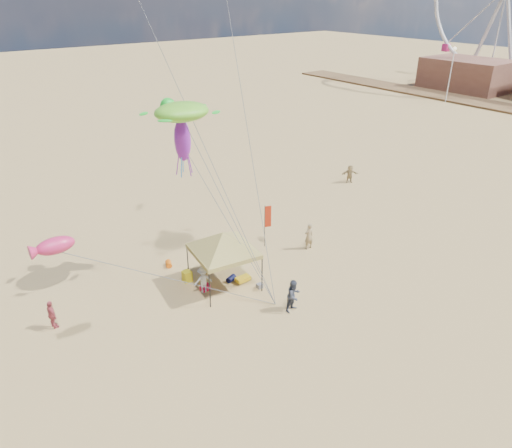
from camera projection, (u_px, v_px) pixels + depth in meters
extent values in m
plane|color=tan|center=(288.00, 306.00, 26.75)|extent=(280.00, 280.00, 0.00)
cylinder|color=black|center=(188.00, 263.00, 28.78)|extent=(0.07, 0.07, 2.22)
cylinder|color=black|center=(237.00, 250.00, 30.20)|extent=(0.07, 0.07, 2.22)
cylinder|color=black|center=(210.00, 291.00, 26.17)|extent=(0.07, 0.07, 2.22)
cylinder|color=black|center=(262.00, 275.00, 27.59)|extent=(0.07, 0.07, 2.22)
cube|color=#A49349|center=(224.00, 251.00, 27.63)|extent=(3.89, 3.89, 0.27)
pyramid|color=#A49349|center=(223.00, 232.00, 27.08)|extent=(6.65, 6.65, 1.11)
cylinder|color=black|center=(265.00, 226.00, 32.27)|extent=(0.04, 0.04, 3.11)
cube|color=red|center=(268.00, 217.00, 32.00)|extent=(0.43, 0.18, 1.55)
cube|color=red|center=(205.00, 288.00, 28.06)|extent=(0.54, 0.38, 0.38)
cube|color=#153AAE|center=(230.00, 255.00, 31.49)|extent=(0.54, 0.38, 0.38)
cylinder|color=#0C0F36|center=(231.00, 278.00, 28.96)|extent=(0.69, 0.54, 0.36)
cylinder|color=#E3600C|center=(169.00, 264.00, 30.50)|extent=(0.54, 0.69, 0.36)
cube|color=green|center=(239.00, 259.00, 30.76)|extent=(0.50, 0.50, 0.70)
cube|color=gold|center=(187.00, 276.00, 28.87)|extent=(0.50, 0.50, 0.70)
cube|color=slate|center=(260.00, 286.00, 28.32)|extent=(0.34, 0.30, 0.28)
cube|color=yellow|center=(243.00, 279.00, 28.90)|extent=(0.90, 0.50, 0.24)
imported|color=tan|center=(309.00, 236.00, 32.24)|extent=(0.73, 0.50, 1.92)
imported|color=#3B4151|center=(294.00, 296.00, 26.00)|extent=(1.04, 0.87, 1.93)
imported|color=silver|center=(203.00, 280.00, 27.62)|extent=(1.20, 0.86, 1.69)
imported|color=#B64650|center=(52.00, 315.00, 24.69)|extent=(0.54, 1.02, 1.67)
imported|color=tan|center=(350.00, 174.00, 43.46)|extent=(1.59, 1.24, 1.68)
cube|color=#8C5947|center=(468.00, 74.00, 83.08)|extent=(10.00, 14.00, 5.20)
cylinder|color=silver|center=(450.00, 76.00, 73.14)|extent=(0.16, 0.16, 8.00)
sphere|color=#FFF2CC|center=(455.00, 49.00, 71.36)|extent=(0.50, 0.50, 0.50)
cube|color=#26A5D8|center=(489.00, 75.00, 85.10)|extent=(1.15, 1.15, 1.34)
cube|color=#F2268C|center=(446.00, 48.00, 90.12)|extent=(1.15, 1.15, 1.34)
ellipsoid|color=#6ACB2B|center=(182.00, 112.00, 25.09)|extent=(3.58, 3.17, 1.01)
ellipsoid|color=#CF265D|center=(55.00, 246.00, 19.38)|extent=(1.60, 0.83, 0.70)
ellipsoid|color=purple|center=(182.00, 140.00, 27.08)|extent=(1.16, 1.16, 2.49)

